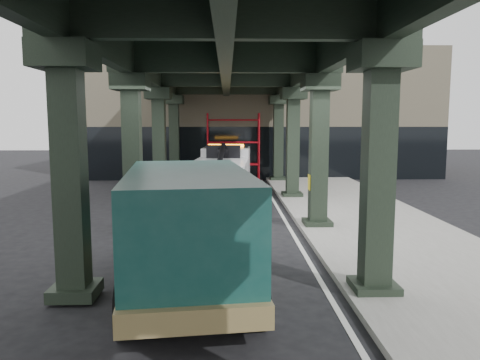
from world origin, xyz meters
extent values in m
plane|color=black|center=(0.00, 0.00, 0.00)|extent=(90.00, 90.00, 0.00)
cube|color=gray|center=(4.50, 2.00, 0.07)|extent=(5.00, 40.00, 0.15)
cube|color=silver|center=(1.70, 2.00, 0.01)|extent=(0.12, 38.00, 0.01)
cube|color=black|center=(2.60, -4.00, 2.50)|extent=(0.55, 0.55, 5.00)
cube|color=black|center=(2.60, -4.00, 4.75)|extent=(1.10, 1.10, 0.50)
cube|color=black|center=(2.60, -4.00, 0.18)|extent=(0.90, 0.90, 0.24)
cube|color=black|center=(2.60, 2.00, 2.50)|extent=(0.55, 0.55, 5.00)
cube|color=black|center=(2.60, 2.00, 4.75)|extent=(1.10, 1.10, 0.50)
cube|color=black|center=(2.60, 2.00, 0.18)|extent=(0.90, 0.90, 0.24)
cube|color=black|center=(2.60, 8.00, 2.50)|extent=(0.55, 0.55, 5.00)
cube|color=black|center=(2.60, 8.00, 4.75)|extent=(1.10, 1.10, 0.50)
cube|color=black|center=(2.60, 8.00, 0.18)|extent=(0.90, 0.90, 0.24)
cube|color=black|center=(2.60, 14.00, 2.50)|extent=(0.55, 0.55, 5.00)
cube|color=black|center=(2.60, 14.00, 4.75)|extent=(1.10, 1.10, 0.50)
cube|color=black|center=(2.60, 14.00, 0.18)|extent=(0.90, 0.90, 0.24)
cube|color=black|center=(-3.40, -4.00, 2.50)|extent=(0.55, 0.55, 5.00)
cube|color=black|center=(-3.40, -4.00, 4.75)|extent=(1.10, 1.10, 0.50)
cube|color=black|center=(-3.40, -4.00, 0.18)|extent=(0.90, 0.90, 0.24)
cube|color=black|center=(-3.40, 2.00, 2.50)|extent=(0.55, 0.55, 5.00)
cube|color=black|center=(-3.40, 2.00, 4.75)|extent=(1.10, 1.10, 0.50)
cube|color=black|center=(-3.40, 2.00, 0.18)|extent=(0.90, 0.90, 0.24)
cube|color=black|center=(-3.40, 8.00, 2.50)|extent=(0.55, 0.55, 5.00)
cube|color=black|center=(-3.40, 8.00, 4.75)|extent=(1.10, 1.10, 0.50)
cube|color=black|center=(-3.40, 8.00, 0.18)|extent=(0.90, 0.90, 0.24)
cube|color=black|center=(-3.40, 14.00, 2.50)|extent=(0.55, 0.55, 5.00)
cube|color=black|center=(-3.40, 14.00, 4.75)|extent=(1.10, 1.10, 0.50)
cube|color=black|center=(-3.40, 14.00, 0.18)|extent=(0.90, 0.90, 0.24)
cube|color=black|center=(2.60, 2.00, 5.55)|extent=(0.35, 32.00, 1.10)
cube|color=black|center=(-3.40, 2.00, 5.55)|extent=(0.35, 32.00, 1.10)
cube|color=black|center=(-0.40, 2.00, 5.55)|extent=(0.35, 32.00, 1.10)
cube|color=black|center=(-0.40, 2.00, 6.25)|extent=(7.40, 32.00, 0.30)
cube|color=#C6B793|center=(2.00, 20.00, 4.00)|extent=(22.00, 10.00, 8.00)
cylinder|color=#B60E19|center=(-1.50, 14.90, 2.00)|extent=(0.08, 0.08, 4.00)
cylinder|color=#B60E19|center=(-1.50, 14.10, 2.00)|extent=(0.08, 0.08, 4.00)
cylinder|color=#B60E19|center=(1.50, 14.90, 2.00)|extent=(0.08, 0.08, 4.00)
cylinder|color=#B60E19|center=(1.50, 14.10, 2.00)|extent=(0.08, 0.08, 4.00)
cylinder|color=#B60E19|center=(0.00, 14.90, 1.00)|extent=(3.00, 0.08, 0.08)
cylinder|color=#B60E19|center=(0.00, 14.90, 2.30)|extent=(3.00, 0.08, 0.08)
cylinder|color=#B60E19|center=(0.00, 14.90, 3.60)|extent=(3.00, 0.08, 0.08)
cube|color=black|center=(-0.59, 7.00, 0.65)|extent=(1.49, 7.04, 0.23)
cube|color=white|center=(-0.40, 9.37, 1.44)|extent=(2.36, 2.40, 1.68)
cube|color=white|center=(-0.32, 10.34, 0.98)|extent=(2.23, 0.83, 0.84)
cube|color=black|center=(-0.38, 9.60, 1.91)|extent=(2.14, 1.37, 0.79)
cube|color=white|center=(-0.67, 5.93, 1.26)|extent=(2.60, 4.82, 1.30)
cube|color=orange|center=(-0.41, 9.18, 2.37)|extent=(1.69, 0.39, 0.15)
cube|color=black|center=(-0.53, 7.79, 2.19)|extent=(1.53, 0.68, 0.56)
cylinder|color=black|center=(-0.66, 6.12, 1.96)|extent=(0.48, 3.27, 1.25)
cube|color=black|center=(-0.86, 3.57, 0.33)|extent=(0.38, 1.32, 0.17)
cube|color=black|center=(-0.92, 2.92, 0.28)|extent=(1.50, 0.35, 0.17)
cylinder|color=black|center=(-1.40, 9.73, 0.51)|extent=(0.41, 1.05, 1.02)
cylinder|color=silver|center=(-1.40, 9.73, 0.51)|extent=(0.41, 0.59, 0.56)
cylinder|color=black|center=(0.65, 9.56, 0.51)|extent=(0.41, 1.05, 1.02)
cylinder|color=silver|center=(0.65, 9.56, 0.51)|extent=(0.41, 0.59, 0.56)
cylinder|color=black|center=(-1.64, 6.66, 0.51)|extent=(0.41, 1.05, 1.02)
cylinder|color=silver|center=(-1.64, 6.66, 0.51)|extent=(0.41, 0.59, 0.56)
cylinder|color=black|center=(0.40, 6.50, 0.51)|extent=(0.41, 1.05, 1.02)
cylinder|color=silver|center=(0.40, 6.50, 0.51)|extent=(0.41, 0.59, 0.56)
cylinder|color=black|center=(-1.74, 5.46, 0.51)|extent=(0.41, 1.05, 1.02)
cylinder|color=silver|center=(-1.74, 5.46, 0.51)|extent=(0.41, 0.59, 0.56)
cylinder|color=black|center=(0.30, 5.29, 0.51)|extent=(0.41, 1.05, 1.02)
cylinder|color=silver|center=(0.30, 5.29, 0.51)|extent=(0.41, 0.59, 0.56)
cube|color=#12423C|center=(-1.50, -0.90, 1.05)|extent=(2.39, 1.47, 0.99)
cube|color=#12423C|center=(-1.14, -3.91, 1.49)|extent=(2.88, 5.19, 2.15)
cube|color=olive|center=(-1.19, -3.47, 0.61)|extent=(3.07, 6.40, 0.39)
cube|color=black|center=(-1.45, -1.34, 1.93)|extent=(2.19, 0.72, 0.92)
cube|color=black|center=(-1.18, -3.58, 2.04)|extent=(2.80, 4.21, 0.61)
cube|color=silver|center=(-1.57, -0.32, 0.61)|extent=(2.20, 0.39, 0.33)
cylinder|color=black|center=(-2.59, -1.08, 0.46)|extent=(0.42, 0.96, 0.93)
cylinder|color=silver|center=(-2.59, -1.08, 0.46)|extent=(0.41, 0.55, 0.51)
cylinder|color=black|center=(-0.40, -0.82, 0.46)|extent=(0.42, 0.96, 0.93)
cylinder|color=silver|center=(-0.40, -0.82, 0.46)|extent=(0.41, 0.55, 0.51)
cylinder|color=black|center=(-2.04, -5.68, 0.46)|extent=(0.42, 0.96, 0.93)
cylinder|color=silver|center=(-2.04, -5.68, 0.46)|extent=(0.41, 0.55, 0.51)
cylinder|color=black|center=(0.15, -5.42, 0.46)|extent=(0.42, 0.96, 0.93)
cylinder|color=silver|center=(0.15, -5.42, 0.46)|extent=(0.41, 0.55, 0.51)
camera|label=1|loc=(-0.36, -13.05, 3.53)|focal=35.00mm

